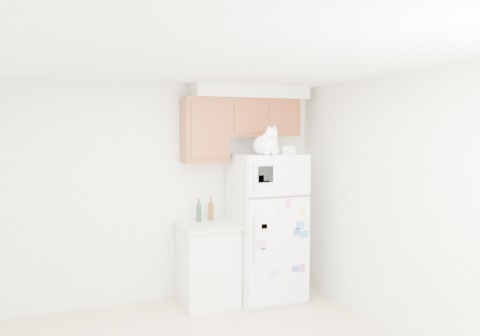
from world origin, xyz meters
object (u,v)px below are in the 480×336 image
base_counter (208,263)px  cat (267,144)px  bottle_amber (211,209)px  refrigerator (266,226)px  storage_box_front (287,150)px  storage_box_back (269,149)px  bottle_green (199,210)px

base_counter → cat: cat is taller
bottle_amber → refrigerator: bearing=-22.5°
storage_box_front → bottle_amber: storage_box_front is taller
base_counter → storage_box_front: storage_box_front is taller
storage_box_back → bottle_amber: size_ratio=0.64×
base_counter → cat: size_ratio=1.96×
refrigerator → storage_box_back: (0.09, 0.12, 0.90)m
base_counter → storage_box_front: size_ratio=6.13×
storage_box_back → storage_box_front: storage_box_back is taller
storage_box_front → storage_box_back: bearing=126.9°
refrigerator → bottle_amber: refrigerator is taller
storage_box_back → bottle_green: bearing=172.8°
bottle_green → storage_box_front: bearing=-18.9°
cat → bottle_green: cat is taller
cat → storage_box_back: bearing=62.1°
base_counter → bottle_amber: (0.09, 0.17, 0.60)m
refrigerator → bottle_amber: 0.68m
bottle_amber → base_counter: bearing=-117.8°
cat → bottle_green: 1.10m
base_counter → storage_box_back: (0.78, 0.04, 1.29)m
storage_box_back → refrigerator: bearing=-126.9°
refrigerator → base_counter: bearing=173.9°
base_counter → refrigerator: bearing=-6.1°
refrigerator → bottle_green: refrigerator is taller
storage_box_front → bottle_green: size_ratio=0.56×
cat → storage_box_back: (0.18, 0.34, -0.07)m
refrigerator → bottle_green: (-0.75, 0.22, 0.20)m
storage_box_front → refrigerator: bearing=160.0°
bottle_amber → storage_box_front: bearing=-24.0°
cat → bottle_amber: cat is taller
cat → refrigerator: bearing=67.2°
cat → storage_box_front: (0.31, 0.11, -0.08)m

